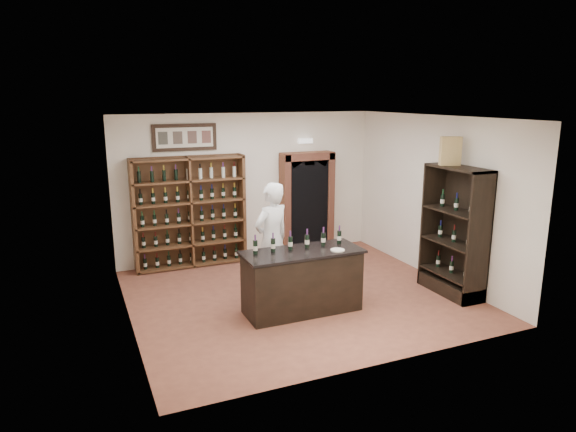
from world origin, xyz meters
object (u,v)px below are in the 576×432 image
object	(u,v)px
counter_bottle_0	(255,247)
wine_crate	(450,151)
side_cabinet	(454,251)
tasting_counter	(302,282)
wine_shelf	(190,212)
shopkeeper	(272,240)

from	to	relation	value
counter_bottle_0	wine_crate	xyz separation A→B (m)	(3.37, -0.24, 1.33)
wine_crate	side_cabinet	bearing A→B (deg)	-46.07
tasting_counter	wine_shelf	bearing A→B (deg)	110.56
wine_shelf	counter_bottle_0	size ratio (longest dim) A/B	7.33
wine_shelf	counter_bottle_0	bearing A→B (deg)	-82.26
wine_crate	counter_bottle_0	bearing A→B (deg)	-160.91
side_cabinet	wine_crate	bearing A→B (deg)	110.76
tasting_counter	shopkeeper	distance (m)	0.98
side_cabinet	shopkeeper	bearing A→B (deg)	158.84
tasting_counter	side_cabinet	xyz separation A→B (m)	(2.72, -0.30, 0.26)
shopkeeper	wine_crate	world-z (taller)	wine_crate
counter_bottle_0	shopkeeper	bearing A→B (deg)	52.29
wine_shelf	side_cabinet	distance (m)	5.02
shopkeeper	wine_shelf	bearing A→B (deg)	-87.40
wine_shelf	side_cabinet	size ratio (longest dim) A/B	1.00
counter_bottle_0	shopkeeper	size ratio (longest dim) A/B	0.15
side_cabinet	wine_shelf	bearing A→B (deg)	139.79
counter_bottle_0	wine_crate	distance (m)	3.63
tasting_counter	counter_bottle_0	distance (m)	0.96
shopkeeper	counter_bottle_0	bearing A→B (deg)	31.43
tasting_counter	shopkeeper	xyz separation A→B (m)	(-0.19, 0.83, 0.48)
wine_shelf	counter_bottle_0	world-z (taller)	wine_shelf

